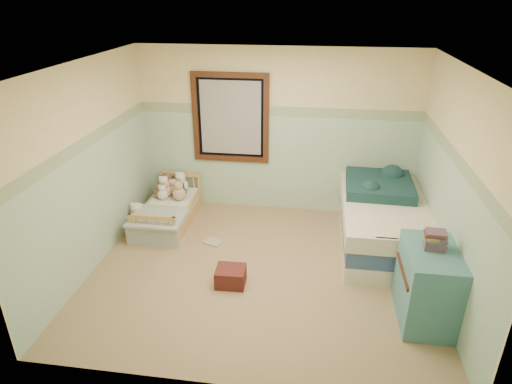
# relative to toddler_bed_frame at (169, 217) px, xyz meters

# --- Properties ---
(floor) EXTENTS (4.20, 3.60, 0.02)m
(floor) POSITION_rel_toddler_bed_frame_xyz_m (1.54, -1.05, -0.10)
(floor) COLOR #8F7254
(floor) RESTS_ON ground
(ceiling) EXTENTS (4.20, 3.60, 0.02)m
(ceiling) POSITION_rel_toddler_bed_frame_xyz_m (1.54, -1.05, 2.42)
(ceiling) COLOR silver
(ceiling) RESTS_ON wall_back
(wall_back) EXTENTS (4.20, 0.04, 2.50)m
(wall_back) POSITION_rel_toddler_bed_frame_xyz_m (1.54, 0.75, 1.16)
(wall_back) COLOR #D5C485
(wall_back) RESTS_ON floor
(wall_front) EXTENTS (4.20, 0.04, 2.50)m
(wall_front) POSITION_rel_toddler_bed_frame_xyz_m (1.54, -2.85, 1.16)
(wall_front) COLOR #D5C485
(wall_front) RESTS_ON floor
(wall_left) EXTENTS (0.04, 3.60, 2.50)m
(wall_left) POSITION_rel_toddler_bed_frame_xyz_m (-0.56, -1.05, 1.16)
(wall_left) COLOR #D5C485
(wall_left) RESTS_ON floor
(wall_right) EXTENTS (0.04, 3.60, 2.50)m
(wall_right) POSITION_rel_toddler_bed_frame_xyz_m (3.64, -1.05, 1.16)
(wall_right) COLOR #D5C485
(wall_right) RESTS_ON floor
(wainscot_mint) EXTENTS (4.20, 0.01, 1.50)m
(wainscot_mint) POSITION_rel_toddler_bed_frame_xyz_m (1.54, 0.74, 0.66)
(wainscot_mint) COLOR #A4CEB1
(wainscot_mint) RESTS_ON floor
(border_strip) EXTENTS (4.20, 0.01, 0.15)m
(border_strip) POSITION_rel_toddler_bed_frame_xyz_m (1.54, 0.74, 1.49)
(border_strip) COLOR #486947
(border_strip) RESTS_ON wall_back
(window_frame) EXTENTS (1.16, 0.06, 1.36)m
(window_frame) POSITION_rel_toddler_bed_frame_xyz_m (0.84, 0.71, 1.36)
(window_frame) COLOR #3F1D12
(window_frame) RESTS_ON wall_back
(window_blinds) EXTENTS (0.92, 0.01, 1.12)m
(window_blinds) POSITION_rel_toddler_bed_frame_xyz_m (0.84, 0.72, 1.36)
(window_blinds) COLOR #BCBBB6
(window_blinds) RESTS_ON window_frame
(toddler_bed_frame) EXTENTS (0.68, 1.36, 0.18)m
(toddler_bed_frame) POSITION_rel_toddler_bed_frame_xyz_m (0.00, 0.00, 0.00)
(toddler_bed_frame) COLOR #AA7F51
(toddler_bed_frame) RESTS_ON floor
(toddler_mattress) EXTENTS (0.62, 1.30, 0.12)m
(toddler_mattress) POSITION_rel_toddler_bed_frame_xyz_m (0.00, 0.00, 0.15)
(toddler_mattress) COLOR white
(toddler_mattress) RESTS_ON toddler_bed_frame
(patchwork_quilt) EXTENTS (0.74, 0.68, 0.03)m
(patchwork_quilt) POSITION_rel_toddler_bed_frame_xyz_m (0.00, -0.42, 0.22)
(patchwork_quilt) COLOR #5C81BD
(patchwork_quilt) RESTS_ON toddler_mattress
(plush_bed_brown) EXTENTS (0.20, 0.20, 0.20)m
(plush_bed_brown) POSITION_rel_toddler_bed_frame_xyz_m (-0.15, 0.50, 0.31)
(plush_bed_brown) COLOR brown
(plush_bed_brown) RESTS_ON toddler_mattress
(plush_bed_white) EXTENTS (0.21, 0.21, 0.21)m
(plush_bed_white) POSITION_rel_toddler_bed_frame_xyz_m (0.05, 0.50, 0.31)
(plush_bed_white) COLOR white
(plush_bed_white) RESTS_ON toddler_mattress
(plush_bed_tan) EXTENTS (0.17, 0.17, 0.17)m
(plush_bed_tan) POSITION_rel_toddler_bed_frame_xyz_m (-0.10, 0.28, 0.29)
(plush_bed_tan) COLOR tan
(plush_bed_tan) RESTS_ON toddler_mattress
(plush_bed_dark) EXTENTS (0.17, 0.17, 0.17)m
(plush_bed_dark) POSITION_rel_toddler_bed_frame_xyz_m (0.13, 0.28, 0.29)
(plush_bed_dark) COLOR black
(plush_bed_dark) RESTS_ON toddler_mattress
(plush_floor_cream) EXTENTS (0.26, 0.26, 0.26)m
(plush_floor_cream) POSITION_rel_toddler_bed_frame_xyz_m (-0.41, -0.19, 0.04)
(plush_floor_cream) COLOR white
(plush_floor_cream) RESTS_ON floor
(plush_floor_tan) EXTENTS (0.23, 0.23, 0.23)m
(plush_floor_tan) POSITION_rel_toddler_bed_frame_xyz_m (-0.02, -0.45, 0.03)
(plush_floor_tan) COLOR tan
(plush_floor_tan) RESTS_ON floor
(twin_bed_frame) EXTENTS (1.06, 2.12, 0.22)m
(twin_bed_frame) POSITION_rel_toddler_bed_frame_xyz_m (3.09, -0.13, 0.02)
(twin_bed_frame) COLOR silver
(twin_bed_frame) RESTS_ON floor
(twin_boxspring) EXTENTS (1.06, 2.12, 0.22)m
(twin_boxspring) POSITION_rel_toddler_bed_frame_xyz_m (3.09, -0.13, 0.24)
(twin_boxspring) COLOR navy
(twin_boxspring) RESTS_ON twin_bed_frame
(twin_mattress) EXTENTS (1.10, 2.16, 0.22)m
(twin_mattress) POSITION_rel_toddler_bed_frame_xyz_m (3.09, -0.13, 0.46)
(twin_mattress) COLOR #F7EBCD
(twin_mattress) RESTS_ON twin_boxspring
(teal_blanket) EXTENTS (0.93, 0.98, 0.14)m
(teal_blanket) POSITION_rel_toddler_bed_frame_xyz_m (3.04, 0.17, 0.64)
(teal_blanket) COLOR #0F2A2C
(teal_blanket) RESTS_ON twin_mattress
(dresser) EXTENTS (0.52, 0.83, 0.83)m
(dresser) POSITION_rel_toddler_bed_frame_xyz_m (3.37, -1.66, 0.33)
(dresser) COLOR teal
(dresser) RESTS_ON floor
(book_stack) EXTENTS (0.21, 0.17, 0.20)m
(book_stack) POSITION_rel_toddler_bed_frame_xyz_m (3.37, -1.62, 0.85)
(book_stack) COLOR brown
(book_stack) RESTS_ON dresser
(red_pillow) EXTENTS (0.36, 0.31, 0.22)m
(red_pillow) POSITION_rel_toddler_bed_frame_xyz_m (1.22, -1.38, 0.02)
(red_pillow) COLOR maroon
(red_pillow) RESTS_ON floor
(floor_book) EXTENTS (0.29, 0.26, 0.02)m
(floor_book) POSITION_rel_toddler_bed_frame_xyz_m (0.80, -0.49, -0.08)
(floor_book) COLOR gold
(floor_book) RESTS_ON floor
(extra_plush_0) EXTENTS (0.16, 0.16, 0.16)m
(extra_plush_0) POSITION_rel_toddler_bed_frame_xyz_m (-0.13, 0.16, 0.29)
(extra_plush_0) COLOR white
(extra_plush_0) RESTS_ON toddler_mattress
(extra_plush_1) EXTENTS (0.15, 0.15, 0.15)m
(extra_plush_1) POSITION_rel_toddler_bed_frame_xyz_m (-0.21, 0.22, 0.28)
(extra_plush_1) COLOR brown
(extra_plush_1) RESTS_ON toddler_mattress
(extra_plush_2) EXTENTS (0.20, 0.20, 0.20)m
(extra_plush_2) POSITION_rel_toddler_bed_frame_xyz_m (0.13, 0.18, 0.31)
(extra_plush_2) COLOR tan
(extra_plush_2) RESTS_ON toddler_mattress
(extra_plush_3) EXTENTS (0.20, 0.20, 0.20)m
(extra_plush_3) POSITION_rel_toddler_bed_frame_xyz_m (0.08, 0.48, 0.31)
(extra_plush_3) COLOR white
(extra_plush_3) RESTS_ON toddler_mattress
(extra_plush_4) EXTENTS (0.17, 0.17, 0.17)m
(extra_plush_4) POSITION_rel_toddler_bed_frame_xyz_m (-0.03, 0.36, 0.29)
(extra_plush_4) COLOR tan
(extra_plush_4) RESTS_ON toddler_mattress
(extra_plush_5) EXTENTS (0.21, 0.21, 0.21)m
(extra_plush_5) POSITION_rel_toddler_bed_frame_xyz_m (-0.16, 0.33, 0.31)
(extra_plush_5) COLOR white
(extra_plush_5) RESTS_ON toddler_mattress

